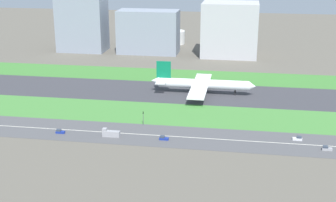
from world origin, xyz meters
TOP-DOWN VIEW (x-y plane):
  - ground_plane at (0.00, 0.00)m, footprint 800.00×800.00m
  - runway at (0.00, 0.00)m, footprint 280.00×46.00m
  - grass_median_north at (0.00, 41.00)m, footprint 280.00×36.00m
  - grass_median_south at (0.00, -41.00)m, footprint 280.00×36.00m
  - highway at (0.00, -73.00)m, footprint 280.00×28.00m
  - highway_centerline at (0.00, -73.00)m, footprint 266.00×0.50m
  - airliner at (25.36, 0.00)m, footprint 65.00×56.00m
  - car_0 at (89.99, -78.00)m, footprint 4.40×1.80m
  - car_2 at (15.55, -78.00)m, footprint 4.40×1.80m
  - car_4 at (78.28, -68.00)m, footprint 4.40×1.80m
  - car_3 at (-36.08, -78.00)m, footprint 4.40×1.80m
  - truck_0 at (-10.33, -78.00)m, footprint 8.40×2.50m
  - traffic_light at (1.87, -60.01)m, footprint 0.36×0.50m
  - terminal_building at (-90.00, 114.00)m, footprint 40.71×26.32m
  - hangar_building at (-31.14, 114.00)m, footprint 51.52×24.64m
  - office_tower at (38.01, 114.00)m, footprint 45.72×35.34m
  - fuel_tank_west at (-17.89, 159.00)m, footprint 24.46×24.46m

SIDE VIEW (x-z plane):
  - ground_plane at x=0.00m, z-range 0.00..0.00m
  - runway at x=0.00m, z-range 0.00..0.10m
  - grass_median_north at x=0.00m, z-range 0.00..0.10m
  - grass_median_south at x=0.00m, z-range 0.00..0.10m
  - highway at x=0.00m, z-range 0.00..0.10m
  - highway_centerline at x=0.00m, z-range 0.10..0.11m
  - car_0 at x=89.99m, z-range -0.08..1.92m
  - car_2 at x=15.55m, z-range -0.08..1.92m
  - car_4 at x=78.28m, z-range -0.08..1.92m
  - car_3 at x=-36.08m, z-range -0.08..1.92m
  - truck_0 at x=-10.33m, z-range -0.33..3.67m
  - traffic_light at x=1.87m, z-range 0.69..7.89m
  - fuel_tank_west at x=-17.89m, z-range 0.00..12.19m
  - airliner at x=25.36m, z-range -3.62..16.08m
  - hangar_building at x=-31.14m, z-range 0.00..36.62m
  - office_tower at x=38.01m, z-range 0.00..44.51m
  - terminal_building at x=-90.00m, z-range 0.00..50.53m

